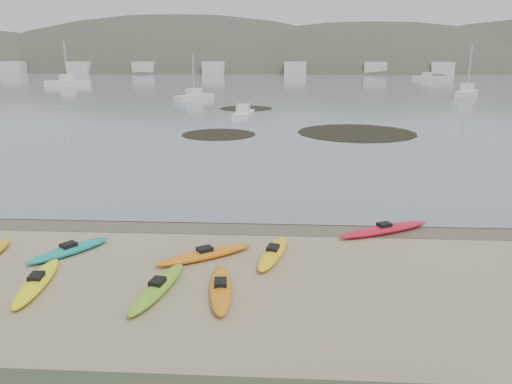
{
  "coord_description": "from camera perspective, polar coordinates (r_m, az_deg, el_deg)",
  "views": [
    {
      "loc": [
        1.21,
        -20.92,
        7.45
      ],
      "look_at": [
        0.0,
        0.0,
        1.5
      ],
      "focal_mm": 35.0,
      "sensor_mm": 36.0,
      "label": 1
    }
  ],
  "objects": [
    {
      "name": "ground",
      "position": [
        22.24,
        0.0,
        -3.72
      ],
      "size": [
        600.0,
        600.0,
        0.0
      ],
      "primitive_type": "plane",
      "color": "tan",
      "rests_on": "ground"
    },
    {
      "name": "wet_sand",
      "position": [
        21.95,
        -0.05,
        -3.97
      ],
      "size": [
        60.0,
        60.0,
        0.0
      ],
      "primitive_type": "plane",
      "color": "brown",
      "rests_on": "ground"
    },
    {
      "name": "water",
      "position": [
        321.0,
        3.2,
        14.49
      ],
      "size": [
        1200.0,
        1200.0,
        0.0
      ],
      "primitive_type": "plane",
      "color": "slate",
      "rests_on": "ground"
    },
    {
      "name": "kayaks",
      "position": [
        18.3,
        -4.3,
        -7.63
      ],
      "size": [
        22.28,
        9.15,
        0.34
      ],
      "color": "orange",
      "rests_on": "ground"
    },
    {
      "name": "kelp_mats",
      "position": [
        51.54,
        4.81,
        7.51
      ],
      "size": [
        21.72,
        28.76,
        0.04
      ],
      "color": "black",
      "rests_on": "water"
    },
    {
      "name": "moored_boats",
      "position": [
        99.23,
        -0.31,
        11.87
      ],
      "size": [
        93.77,
        87.73,
        1.33
      ],
      "color": "silver",
      "rests_on": "ground"
    },
    {
      "name": "far_hills",
      "position": [
        219.5,
        13.49,
        9.3
      ],
      "size": [
        550.0,
        135.0,
        80.0
      ],
      "color": "#384235",
      "rests_on": "ground"
    },
    {
      "name": "far_town",
      "position": [
        166.07,
        5.12,
        13.9
      ],
      "size": [
        199.0,
        5.0,
        4.0
      ],
      "color": "beige",
      "rests_on": "ground"
    }
  ]
}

